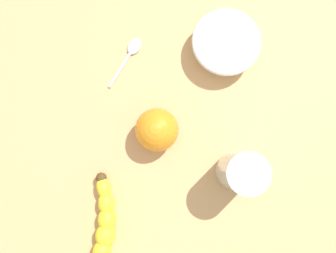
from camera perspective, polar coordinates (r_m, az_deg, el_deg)
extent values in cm
cube|color=tan|center=(66.37, 3.89, -2.49)|extent=(120.00, 120.00, 3.00)
ellipsoid|color=yellow|center=(66.16, -11.11, -19.92)|extent=(4.70, 5.21, 3.32)
ellipsoid|color=yellow|center=(65.39, -10.52, -17.60)|extent=(4.66, 5.07, 3.69)
ellipsoid|color=yellow|center=(64.80, -10.28, -15.17)|extent=(3.83, 4.65, 3.32)
ellipsoid|color=yellow|center=(64.38, -10.37, -12.67)|extent=(2.99, 4.29, 2.96)
ellipsoid|color=yellow|center=(64.17, -10.80, -10.18)|extent=(3.15, 4.59, 2.59)
sphere|color=#513819|center=(64.12, -11.20, -8.51)|extent=(2.03, 2.03, 2.03)
cylinder|color=silver|center=(60.05, 12.21, -7.55)|extent=(7.10, 7.10, 11.98)
cylinder|color=gray|center=(60.36, 12.15, -7.54)|extent=(6.60, 6.60, 10.85)
cylinder|color=white|center=(66.76, 9.60, 13.43)|extent=(10.77, 10.77, 4.51)
torus|color=white|center=(65.22, 9.85, 13.89)|extent=(12.91, 12.91, 1.20)
sphere|color=orange|center=(60.92, -1.91, -0.57)|extent=(7.91, 7.91, 7.91)
ellipsoid|color=silver|center=(68.07, -5.69, 13.33)|extent=(4.08, 4.32, 0.80)
cube|color=silver|center=(67.11, -7.97, 9.67)|extent=(5.50, 7.10, 0.25)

